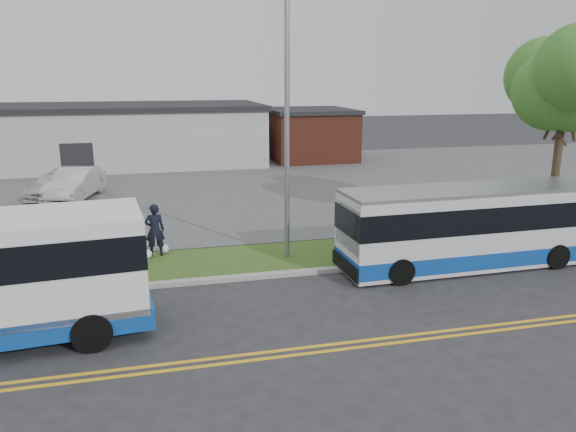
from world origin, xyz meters
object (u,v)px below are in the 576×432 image
object	(u,v)px
tree_east	(566,80)
streetlight_near	(287,110)
transit_bus	(481,226)
parked_car_b	(53,185)
parked_car_a	(75,184)
pedestrian	(155,230)
shuttle_bus	(2,277)

from	to	relation	value
tree_east	streetlight_near	size ratio (longest dim) A/B	0.88
transit_bus	streetlight_near	bearing A→B (deg)	160.09
streetlight_near	parked_car_b	xyz separation A→B (m)	(-9.58, 12.87, -4.52)
streetlight_near	parked_car_a	xyz separation A→B (m)	(-8.37, 12.04, -4.33)
transit_bus	pedestrian	bearing A→B (deg)	161.36
streetlight_near	parked_car_a	world-z (taller)	streetlight_near
parked_car_b	tree_east	bearing A→B (deg)	-16.56
tree_east	transit_bus	size ratio (longest dim) A/B	0.84
shuttle_bus	transit_bus	world-z (taller)	shuttle_bus
tree_east	pedestrian	bearing A→B (deg)	176.32
pedestrian	transit_bus	bearing A→B (deg)	158.70
tree_east	transit_bus	xyz separation A→B (m)	(-4.73, -2.40, -4.82)
pedestrian	streetlight_near	bearing A→B (deg)	160.49
shuttle_bus	pedestrian	world-z (taller)	shuttle_bus
transit_bus	pedestrian	world-z (taller)	transit_bus
streetlight_near	transit_bus	world-z (taller)	streetlight_near
shuttle_bus	streetlight_near	bearing A→B (deg)	23.20
tree_east	shuttle_bus	distance (m)	20.27
streetlight_near	pedestrian	xyz separation A→B (m)	(-4.53, 1.27, -4.18)
tree_east	pedestrian	size ratio (longest dim) A/B	4.39
streetlight_near	parked_car_b	bearing A→B (deg)	126.66
tree_east	pedestrian	world-z (taller)	tree_east
shuttle_bus	parked_car_b	world-z (taller)	shuttle_bus
shuttle_bus	transit_bus	bearing A→B (deg)	3.77
streetlight_near	transit_bus	xyz separation A→B (m)	(6.27, -2.13, -3.85)
parked_car_a	shuttle_bus	bearing A→B (deg)	-74.48
tree_east	pedestrian	distance (m)	16.39
parked_car_a	tree_east	bearing A→B (deg)	-16.43
streetlight_near	tree_east	bearing A→B (deg)	1.42
transit_bus	parked_car_b	size ratio (longest dim) A/B	2.35
streetlight_near	parked_car_b	distance (m)	16.67
transit_bus	parked_car_a	size ratio (longest dim) A/B	2.03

